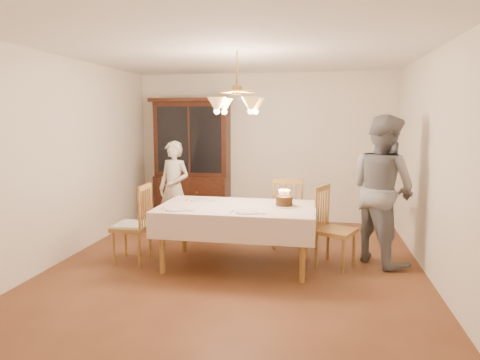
% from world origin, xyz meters
% --- Properties ---
extents(ground, '(5.00, 5.00, 0.00)m').
position_xyz_m(ground, '(0.00, 0.00, 0.00)').
color(ground, '#5B301A').
rests_on(ground, ground).
extents(room_shell, '(5.00, 5.00, 5.00)m').
position_xyz_m(room_shell, '(0.00, 0.00, 1.58)').
color(room_shell, white).
rests_on(room_shell, ground).
extents(dining_table, '(1.90, 1.10, 0.76)m').
position_xyz_m(dining_table, '(0.00, 0.00, 0.68)').
color(dining_table, olive).
rests_on(dining_table, ground).
extents(china_hutch, '(1.38, 0.54, 2.16)m').
position_xyz_m(china_hutch, '(-1.24, 2.25, 1.04)').
color(china_hutch, black).
rests_on(china_hutch, ground).
extents(chair_far_side, '(0.48, 0.46, 1.00)m').
position_xyz_m(chair_far_side, '(0.55, 0.92, 0.44)').
color(chair_far_side, olive).
rests_on(chair_far_side, ground).
extents(chair_left_end, '(0.43, 0.45, 1.00)m').
position_xyz_m(chair_left_end, '(-1.34, -0.09, 0.45)').
color(chair_left_end, olive).
rests_on(chair_left_end, ground).
extents(chair_right_end, '(0.56, 0.57, 1.00)m').
position_xyz_m(chair_right_end, '(1.19, 0.18, 0.44)').
color(chair_right_end, olive).
rests_on(chair_right_end, ground).
extents(elderly_woman, '(0.62, 0.50, 1.47)m').
position_xyz_m(elderly_woman, '(-1.23, 1.23, 0.74)').
color(elderly_woman, beige).
rests_on(elderly_woman, ground).
extents(adult_in_grey, '(1.11, 1.15, 1.87)m').
position_xyz_m(adult_in_grey, '(1.76, 0.48, 0.93)').
color(adult_in_grey, slate).
rests_on(adult_in_grey, ground).
extents(birthday_cake, '(0.30, 0.30, 0.21)m').
position_xyz_m(birthday_cake, '(0.57, 0.07, 0.82)').
color(birthday_cake, white).
rests_on(birthday_cake, dining_table).
extents(place_setting_near_left, '(0.40, 0.26, 0.02)m').
position_xyz_m(place_setting_near_left, '(-0.64, -0.35, 0.77)').
color(place_setting_near_left, white).
rests_on(place_setting_near_left, dining_table).
extents(place_setting_near_right, '(0.40, 0.26, 0.02)m').
position_xyz_m(place_setting_near_right, '(0.19, -0.35, 0.77)').
color(place_setting_near_right, white).
rests_on(place_setting_near_right, dining_table).
extents(place_setting_far_left, '(0.39, 0.24, 0.02)m').
position_xyz_m(place_setting_far_left, '(-0.54, 0.26, 0.77)').
color(place_setting_far_left, white).
rests_on(place_setting_far_left, dining_table).
extents(chandelier, '(0.62, 0.62, 0.73)m').
position_xyz_m(chandelier, '(-0.00, -0.00, 1.98)').
color(chandelier, '#BF8C3F').
rests_on(chandelier, ground).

